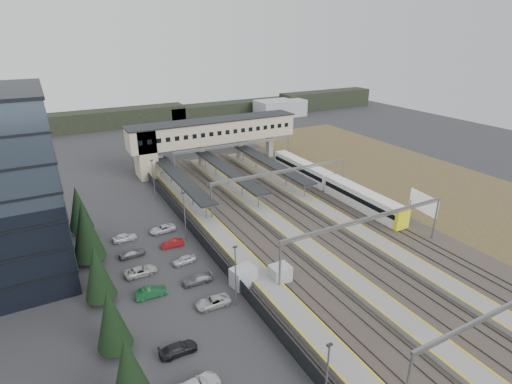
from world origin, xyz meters
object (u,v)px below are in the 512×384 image
relay_cabin_near (243,277)px  footbridge (203,135)px  train (330,183)px  billboard (423,204)px  relay_cabin_far (280,274)px

relay_cabin_near → footbridge: 49.02m
footbridge → train: (16.30, -26.87, -5.95)m
billboard → relay_cabin_far: bearing=-174.2°
relay_cabin_near → relay_cabin_far: (4.57, -1.56, -0.09)m
relay_cabin_near → train: size_ratio=0.09×
relay_cabin_far → train: 32.85m
relay_cabin_far → billboard: (29.73, 3.00, 2.46)m
train → relay_cabin_near: bearing=-146.0°
relay_cabin_far → billboard: billboard is taller
footbridge → train: footbridge is taller
relay_cabin_far → billboard: 29.98m
train → billboard: bearing=-75.2°
footbridge → train: 31.98m
relay_cabin_far → billboard: size_ratio=0.42×
relay_cabin_near → footbridge: bearing=74.3°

